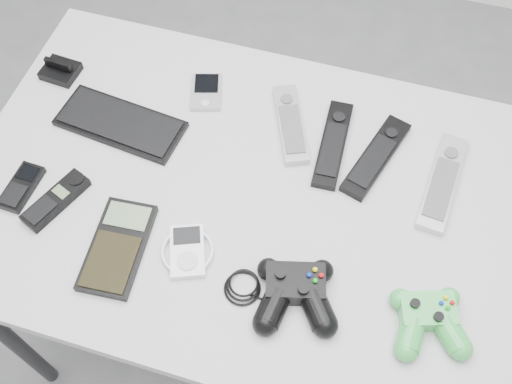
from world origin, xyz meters
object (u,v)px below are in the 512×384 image
(pda_keyboard, at_px, (120,123))
(remote_black_b, at_px, (376,156))
(remote_black_a, at_px, (333,144))
(remote_silver_b, at_px, (442,182))
(controller_black, at_px, (295,291))
(controller_green, at_px, (429,318))
(calculator, at_px, (118,247))
(remote_silver_a, at_px, (290,124))
(mp3_player, at_px, (187,251))
(pda, at_px, (206,92))
(mobile_phone, at_px, (21,187))
(cordless_handset, at_px, (56,200))
(desk, at_px, (255,211))

(pda_keyboard, distance_m, remote_black_b, 0.54)
(pda_keyboard, bearing_deg, remote_black_a, 15.99)
(remote_silver_b, distance_m, controller_black, 0.38)
(remote_black_b, relative_size, controller_green, 1.52)
(calculator, height_order, controller_green, controller_green)
(remote_silver_a, distance_m, mp3_player, 0.36)
(pda, bearing_deg, controller_black, -68.99)
(remote_black_a, bearing_deg, remote_black_b, -5.91)
(pda_keyboard, bearing_deg, mp3_player, -38.83)
(remote_black_b, xyz_separation_m, mobile_phone, (-0.66, -0.27, -0.00))
(pda_keyboard, height_order, remote_silver_a, remote_silver_a)
(remote_silver_b, bearing_deg, cordless_handset, -154.70)
(remote_black_b, bearing_deg, pda_keyboard, -155.43)
(mobile_phone, bearing_deg, pda, 53.98)
(mobile_phone, xyz_separation_m, cordless_handset, (0.08, -0.01, 0.00))
(desk, distance_m, mp3_player, 0.20)
(pda, xyz_separation_m, controller_green, (0.54, -0.38, 0.01))
(pda_keyboard, height_order, calculator, calculator)
(remote_silver_b, relative_size, cordless_handset, 1.61)
(remote_silver_a, xyz_separation_m, mp3_player, (-0.11, -0.34, -0.00))
(controller_black, bearing_deg, cordless_handset, 159.03)
(remote_black_b, relative_size, remote_silver_b, 0.94)
(calculator, bearing_deg, pda_keyboard, 107.88)
(remote_black_a, bearing_deg, pda_keyboard, -172.79)
(remote_black_a, bearing_deg, cordless_handset, -151.93)
(remote_silver_a, distance_m, remote_silver_b, 0.33)
(desk, distance_m, mobile_phone, 0.47)
(mp3_player, bearing_deg, pda, 82.45)
(remote_silver_a, bearing_deg, remote_black_a, -37.39)
(remote_silver_a, relative_size, mp3_player, 1.91)
(mobile_phone, xyz_separation_m, calculator, (0.24, -0.07, 0.00))
(controller_black, bearing_deg, mobile_phone, 159.06)
(desk, xyz_separation_m, remote_silver_b, (0.35, 0.13, 0.08))
(remote_black_b, bearing_deg, controller_green, -47.54)
(mobile_phone, distance_m, mp3_player, 0.37)
(calculator, relative_size, controller_green, 1.37)
(remote_black_a, height_order, cordless_handset, same)
(mp3_player, bearing_deg, desk, 40.89)
(remote_black_b, bearing_deg, remote_silver_b, 7.19)
(pda, height_order, remote_silver_b, remote_silver_b)
(pda, relative_size, mp3_player, 0.95)
(desk, xyz_separation_m, pda_keyboard, (-0.32, 0.08, 0.08))
(pda, bearing_deg, cordless_handset, -135.18)
(mobile_phone, bearing_deg, mp3_player, -3.18)
(remote_silver_a, distance_m, controller_green, 0.49)
(pda_keyboard, height_order, pda, same)
(remote_black_a, xyz_separation_m, mobile_phone, (-0.57, -0.28, -0.00))
(remote_black_a, relative_size, controller_black, 0.85)
(desk, xyz_separation_m, mobile_phone, (-0.45, -0.12, 0.08))
(pda_keyboard, xyz_separation_m, remote_silver_a, (0.35, 0.10, 0.00))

